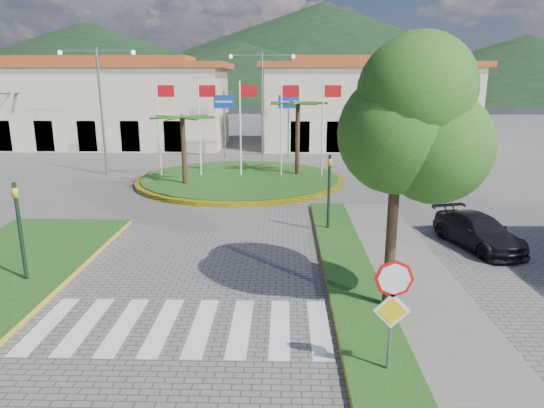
{
  "coord_description": "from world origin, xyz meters",
  "views": [
    {
      "loc": [
        2.68,
        -7.11,
        6.14
      ],
      "look_at": [
        2.3,
        8.0,
        2.21
      ],
      "focal_mm": 32.0,
      "sensor_mm": 36.0,
      "label": 1
    }
  ],
  "objects_px": {
    "stop_sign": "(392,299)",
    "car_side_right": "(478,231)",
    "deciduous_tree": "(399,119)",
    "white_van": "(192,143)",
    "car_dark_a": "(191,141)",
    "roundabout_island": "(240,179)",
    "car_dark_b": "(380,147)"
  },
  "relations": [
    {
      "from": "deciduous_tree",
      "to": "car_dark_a",
      "type": "bearing_deg",
      "value": 109.55
    },
    {
      "from": "roundabout_island",
      "to": "stop_sign",
      "type": "distance_m",
      "value": 20.69
    },
    {
      "from": "roundabout_island",
      "to": "deciduous_tree",
      "type": "height_order",
      "value": "deciduous_tree"
    },
    {
      "from": "white_van",
      "to": "car_dark_a",
      "type": "xyz_separation_m",
      "value": [
        -0.33,
        1.43,
        0.01
      ]
    },
    {
      "from": "deciduous_tree",
      "to": "white_van",
      "type": "distance_m",
      "value": 32.57
    },
    {
      "from": "white_van",
      "to": "roundabout_island",
      "type": "bearing_deg",
      "value": -175.74
    },
    {
      "from": "car_dark_b",
      "to": "car_side_right",
      "type": "height_order",
      "value": "car_side_right"
    },
    {
      "from": "roundabout_island",
      "to": "car_dark_a",
      "type": "bearing_deg",
      "value": 111.4
    },
    {
      "from": "deciduous_tree",
      "to": "car_dark_b",
      "type": "xyz_separation_m",
      "value": [
        5.2,
        28.43,
        -4.62
      ]
    },
    {
      "from": "deciduous_tree",
      "to": "car_dark_b",
      "type": "height_order",
      "value": "deciduous_tree"
    },
    {
      "from": "stop_sign",
      "to": "roundabout_island",
      "type": "bearing_deg",
      "value": 103.73
    },
    {
      "from": "stop_sign",
      "to": "car_side_right",
      "type": "xyz_separation_m",
      "value": [
        5.07,
        8.37,
        -1.19
      ]
    },
    {
      "from": "roundabout_island",
      "to": "car_side_right",
      "type": "xyz_separation_m",
      "value": [
        9.96,
        -11.67,
        0.43
      ]
    },
    {
      "from": "stop_sign",
      "to": "car_side_right",
      "type": "distance_m",
      "value": 9.85
    },
    {
      "from": "roundabout_island",
      "to": "white_van",
      "type": "distance_m",
      "value": 14.41
    },
    {
      "from": "deciduous_tree",
      "to": "car_dark_a",
      "type": "relative_size",
      "value": 1.88
    },
    {
      "from": "car_dark_a",
      "to": "car_dark_b",
      "type": "distance_m",
      "value": 16.81
    },
    {
      "from": "roundabout_island",
      "to": "stop_sign",
      "type": "bearing_deg",
      "value": -76.27
    },
    {
      "from": "stop_sign",
      "to": "car_dark_b",
      "type": "height_order",
      "value": "stop_sign"
    },
    {
      "from": "white_van",
      "to": "car_side_right",
      "type": "bearing_deg",
      "value": -166.33
    },
    {
      "from": "white_van",
      "to": "car_side_right",
      "type": "height_order",
      "value": "white_van"
    },
    {
      "from": "roundabout_island",
      "to": "stop_sign",
      "type": "xyz_separation_m",
      "value": [
        4.9,
        -20.04,
        1.62
      ]
    },
    {
      "from": "car_dark_b",
      "to": "car_side_right",
      "type": "relative_size",
      "value": 0.81
    },
    {
      "from": "stop_sign",
      "to": "car_dark_a",
      "type": "xyz_separation_m",
      "value": [
        -10.68,
        34.8,
        -1.18
      ]
    },
    {
      "from": "stop_sign",
      "to": "car_dark_a",
      "type": "relative_size",
      "value": 0.73
    },
    {
      "from": "stop_sign",
      "to": "car_dark_b",
      "type": "relative_size",
      "value": 0.79
    },
    {
      "from": "car_side_right",
      "to": "stop_sign",
      "type": "bearing_deg",
      "value": -137.52
    },
    {
      "from": "car_dark_a",
      "to": "car_dark_b",
      "type": "xyz_separation_m",
      "value": [
        16.48,
        -3.33,
        -0.06
      ]
    },
    {
      "from": "car_dark_b",
      "to": "car_side_right",
      "type": "bearing_deg",
      "value": -157.86
    },
    {
      "from": "stop_sign",
      "to": "deciduous_tree",
      "type": "distance_m",
      "value": 4.59
    },
    {
      "from": "roundabout_island",
      "to": "car_dark_b",
      "type": "distance_m",
      "value": 15.65
    },
    {
      "from": "car_dark_b",
      "to": "white_van",
      "type": "bearing_deg",
      "value": 107.23
    }
  ]
}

